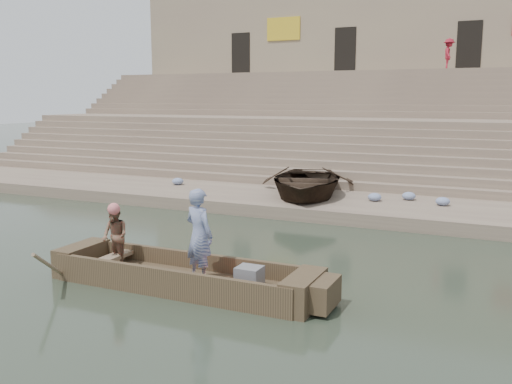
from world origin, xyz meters
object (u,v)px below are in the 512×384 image
Objects in this scene: rowing_man at (115,236)px; beached_rowboat at (305,181)px; main_rowboat at (183,282)px; standing_man at (199,235)px; television at (249,277)px; pedestrian at (449,54)px.

rowing_man is 8.86m from beached_rowboat.
standing_man reaches higher than main_rowboat.
main_rowboat is 1.86m from rowing_man.
television reaches higher than main_rowboat.
beached_rowboat is at bearing 93.91° from main_rowboat.
pedestrian is at bearing 98.74° from rowing_man.
television is (1.04, 0.03, -0.71)m from standing_man.
beached_rowboat is 14.78m from pedestrian.
television is (3.17, -0.09, -0.44)m from rowing_man.
television is 0.09× the size of beached_rowboat.
rowing_man reaches higher than beached_rowboat.
standing_man is 3.95× the size of television.
rowing_man reaches higher than main_rowboat.
standing_man is (0.42, -0.03, 1.02)m from main_rowboat.
standing_man reaches higher than television.
rowing_man is at bearing -111.96° from beached_rowboat.
main_rowboat is 1.49m from television.
standing_man is at bearing -4.22° from main_rowboat.
pedestrian is at bearing 62.68° from beached_rowboat.
pedestrian reaches higher than television.
television is 0.29× the size of pedestrian.
standing_man is 0.37× the size of beached_rowboat.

